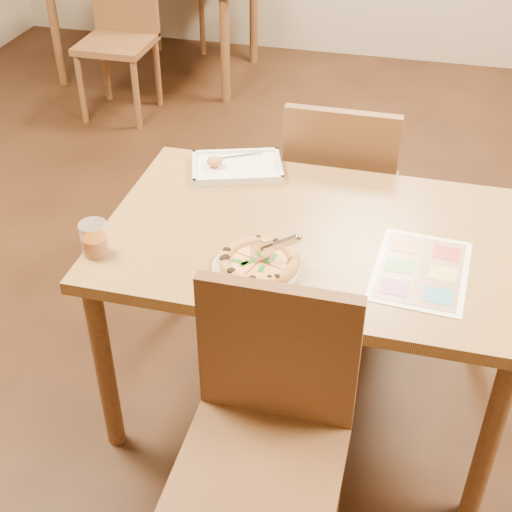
% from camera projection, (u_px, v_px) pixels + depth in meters
% --- Properties ---
extents(room, '(7.00, 7.00, 7.00)m').
position_uv_depth(room, '(326.00, 31.00, 1.83)').
color(room, '#311B0D').
rests_on(room, ground).
extents(dining_table, '(1.30, 0.85, 0.72)m').
position_uv_depth(dining_table, '(313.00, 255.00, 2.26)').
color(dining_table, '#A16F40').
rests_on(dining_table, ground).
extents(chair_near, '(0.42, 0.42, 0.47)m').
position_uv_depth(chair_near, '(269.00, 410.00, 1.82)').
color(chair_near, brown).
rests_on(chair_near, ground).
extents(chair_far, '(0.42, 0.42, 0.47)m').
position_uv_depth(chair_far, '(341.00, 181.00, 2.77)').
color(chair_far, brown).
rests_on(chair_far, ground).
extents(bg_chair_near, '(0.42, 0.42, 0.47)m').
position_uv_depth(bg_chair_near, '(120.00, 20.00, 4.33)').
color(bg_chair_near, brown).
rests_on(bg_chair_near, ground).
extents(plate, '(0.30, 0.30, 0.01)m').
position_uv_depth(plate, '(256.00, 268.00, 2.05)').
color(plate, silver).
rests_on(plate, dining_table).
extents(pizza, '(0.23, 0.23, 0.04)m').
position_uv_depth(pizza, '(259.00, 262.00, 2.04)').
color(pizza, '#DA974A').
rests_on(pizza, plate).
extents(pizza_cutter, '(0.14, 0.06, 0.08)m').
position_uv_depth(pizza_cutter, '(275.00, 246.00, 2.01)').
color(pizza_cutter, silver).
rests_on(pizza_cutter, pizza).
extents(appetizer_tray, '(0.36, 0.30, 0.06)m').
position_uv_depth(appetizer_tray, '(235.00, 168.00, 2.51)').
color(appetizer_tray, white).
rests_on(appetizer_tray, dining_table).
extents(glass_tumbler, '(0.08, 0.08, 0.10)m').
position_uv_depth(glass_tumbler, '(95.00, 241.00, 2.09)').
color(glass_tumbler, '#7F3A09').
rests_on(glass_tumbler, dining_table).
extents(menu, '(0.29, 0.38, 0.00)m').
position_uv_depth(menu, '(421.00, 270.00, 2.05)').
color(menu, white).
rests_on(menu, dining_table).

